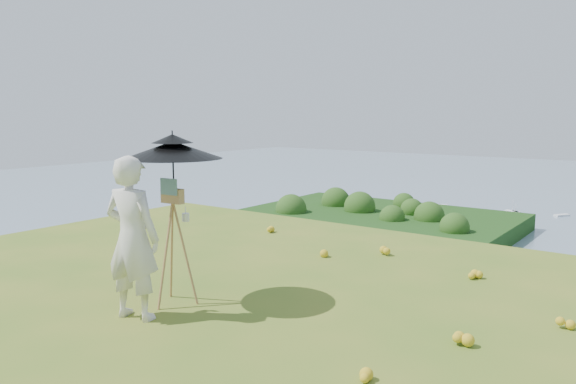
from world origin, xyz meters
The scene contains 7 objects.
ground centered at (0.00, 0.00, 0.00)m, with size 14.00×14.00×0.00m, color #4B7621.
peninsula centered at (-75.00, 155.00, -29.00)m, with size 90.00×60.00×12.00m, color #1B3E11, non-canonical shape.
wildflowers centered at (0.00, 0.25, 0.06)m, with size 10.00×10.50×0.12m, color gold, non-canonical shape.
painter centered at (-1.39, 0.86, 0.94)m, with size 0.68×0.45×1.88m, color beige.
field_easel centered at (-1.38, 1.47, 0.78)m, with size 0.59×0.59×1.57m, color #9E6A42, non-canonical shape.
sun_umbrella centered at (-1.39, 1.50, 1.71)m, with size 1.19×1.19×0.84m, color black, non-canonical shape.
painter_cap centered at (-1.39, 0.86, 1.82)m, with size 0.19×0.22×0.10m, color #DD7979, non-canonical shape.
Camera 1 is at (3.69, -3.11, 2.35)m, focal length 35.00 mm.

